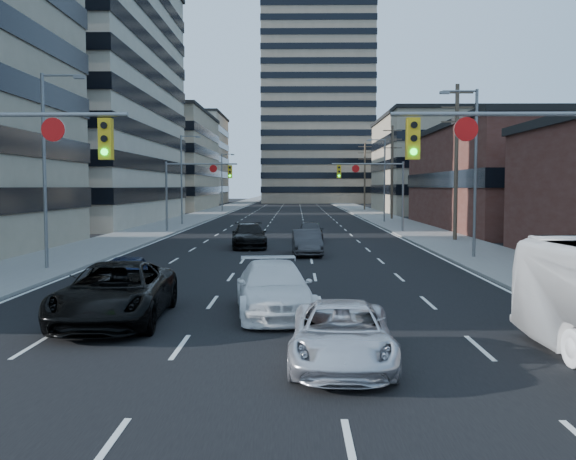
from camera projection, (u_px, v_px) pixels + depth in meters
The scene contains 29 objects.
ground at pixel (228, 450), 9.45m from camera, with size 400.00×400.00×0.00m, color black.
road_surface at pixel (292, 205), 139.15m from camera, with size 18.00×300.00×0.02m, color black.
sidewalk_left at pixel (239, 204), 139.29m from camera, with size 5.00×300.00×0.15m, color slate.
sidewalk_right at pixel (345, 204), 138.99m from camera, with size 5.00×300.00×0.15m, color slate.
office_left_mid at pixel (36, 92), 68.71m from camera, with size 26.00×34.00×28.00m, color #ADA089.
office_left_far at pixel (149, 163), 108.99m from camera, with size 20.00×30.00×16.00m, color gray.
storefront_right_mid at pixel (547, 180), 58.72m from camera, with size 20.00×30.00×9.00m, color #472119.
office_right_far at pixel (456, 166), 96.45m from camera, with size 22.00×28.00×14.00m, color gray.
apartment_tower at pixel (317, 84), 157.07m from camera, with size 26.00×26.00×58.00m, color gray.
bg_block_left at pixel (172, 160), 148.81m from camera, with size 24.00×24.00×20.00m, color #ADA089.
bg_block_right at pixel (440, 177), 138.33m from camera, with size 22.00×22.00×12.00m, color gray.
signal_near_right at pixel (539, 170), 17.04m from camera, with size 6.59×0.33×6.00m.
signal_far_left at pixel (194, 182), 54.15m from camera, with size 6.09×0.33×6.00m.
signal_far_right at pixel (376, 182), 53.95m from camera, with size 6.09×0.33×6.00m.
utility_pole_block at pixel (456, 160), 44.82m from camera, with size 2.20×0.28×11.00m.
utility_pole_midblock at pixel (392, 170), 74.75m from camera, with size 2.20×0.28×11.00m.
utility_pole_distant at pixel (365, 175), 104.68m from camera, with size 2.20×0.28×11.00m.
streetlight_left_near at pixel (48, 161), 29.20m from camera, with size 2.03×0.22×9.00m.
streetlight_left_mid at pixel (183, 175), 64.12m from camera, with size 2.03×0.22×9.00m.
streetlight_left_far at pixel (223, 179), 99.03m from camera, with size 2.03×0.22×9.00m.
streetlight_right_near at pixel (473, 165), 33.92m from camera, with size 2.03×0.22×9.00m.
streetlight_right_far at pixel (383, 176), 68.84m from camera, with size 2.03×0.22×9.00m.
black_pickup at pixel (115, 293), 18.32m from camera, with size 2.81×6.09×1.69m, color black.
white_van at pixel (274, 289), 19.47m from camera, with size 2.20×5.42×1.57m, color white.
silver_suv at pixel (342, 334), 13.98m from camera, with size 2.19×4.76×1.32m, color silver.
sedan_blue at pixel (126, 275), 23.16m from camera, with size 1.64×4.09×1.39m, color #0D1635.
sedan_grey_center at pixel (307, 242), 36.26m from camera, with size 1.54×4.43×1.46m, color #313033.
sedan_black_far at pixel (249, 236), 40.67m from camera, with size 2.16×5.31×1.54m, color black.
sedan_grey_right at pixel (310, 231), 45.05m from camera, with size 1.77×4.40×1.50m, color #353538.
Camera 1 is at (1.00, -9.20, 3.88)m, focal length 40.00 mm.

